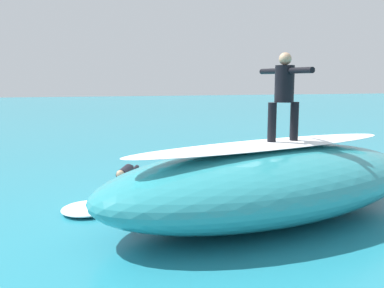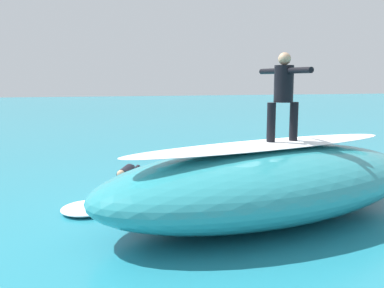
# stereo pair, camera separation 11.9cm
# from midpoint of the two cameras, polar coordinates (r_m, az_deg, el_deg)

# --- Properties ---
(ground_plane) EXTENTS (120.00, 120.00, 0.00)m
(ground_plane) POSITION_cam_midpoint_polar(r_m,az_deg,el_deg) (9.77, 4.00, -6.90)
(ground_plane) COLOR teal
(wave_crest) EXTENTS (7.54, 4.81, 1.35)m
(wave_crest) POSITION_cam_midpoint_polar(r_m,az_deg,el_deg) (8.29, 10.38, -4.98)
(wave_crest) COLOR teal
(wave_crest) RESTS_ON ground_plane
(wave_foam_lip) EXTENTS (6.02, 2.55, 0.08)m
(wave_foam_lip) POSITION_cam_midpoint_polar(r_m,az_deg,el_deg) (8.16, 10.52, -0.08)
(wave_foam_lip) COLOR white
(wave_foam_lip) RESTS_ON wave_crest
(surfboard_riding) EXTENTS (2.14, 0.79, 0.06)m
(surfboard_riding) POSITION_cam_midpoint_polar(r_m,az_deg,el_deg) (8.37, 12.20, 0.03)
(surfboard_riding) COLOR #33B2D1
(surfboard_riding) RESTS_ON wave_crest
(surfer_riding) EXTENTS (0.66, 1.59, 1.67)m
(surfer_riding) POSITION_cam_midpoint_polar(r_m,az_deg,el_deg) (8.29, 12.42, 6.92)
(surfer_riding) COLOR black
(surfer_riding) RESTS_ON surfboard_riding
(surfboard_paddling) EXTENTS (1.25, 2.18, 0.09)m
(surfboard_paddling) POSITION_cam_midpoint_polar(r_m,az_deg,el_deg) (11.32, -8.41, -4.60)
(surfboard_paddling) COLOR silver
(surfboard_paddling) RESTS_ON ground_plane
(surfer_paddling) EXTENTS (0.80, 1.59, 0.30)m
(surfer_paddling) POSITION_cam_midpoint_polar(r_m,az_deg,el_deg) (11.40, -8.28, -3.62)
(surfer_paddling) COLOR black
(surfer_paddling) RESTS_ON surfboard_paddling
(foam_patch_near) EXTENTS (1.39, 1.43, 0.14)m
(foam_patch_near) POSITION_cam_midpoint_polar(r_m,az_deg,el_deg) (8.86, -13.32, -8.25)
(foam_patch_near) COLOR white
(foam_patch_near) RESTS_ON ground_plane
(foam_patch_mid) EXTENTS (0.49, 0.68, 0.09)m
(foam_patch_mid) POSITION_cam_midpoint_polar(r_m,az_deg,el_deg) (11.96, 18.85, -4.25)
(foam_patch_mid) COLOR white
(foam_patch_mid) RESTS_ON ground_plane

